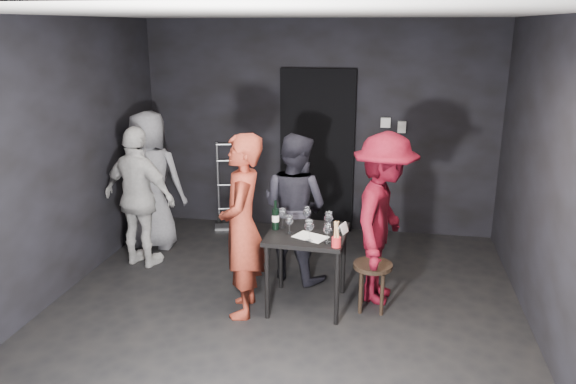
% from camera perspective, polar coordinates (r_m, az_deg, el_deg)
% --- Properties ---
extents(floor, '(4.50, 5.00, 0.02)m').
position_cam_1_polar(floor, '(5.35, -0.79, -12.62)').
color(floor, black).
rests_on(floor, ground).
extents(ceiling, '(4.50, 5.00, 0.02)m').
position_cam_1_polar(ceiling, '(4.67, -0.93, 17.69)').
color(ceiling, silver).
rests_on(ceiling, ground).
extents(wall_back, '(4.50, 0.04, 2.70)m').
position_cam_1_polar(wall_back, '(7.25, 3.09, 6.55)').
color(wall_back, black).
rests_on(wall_back, ground).
extents(wall_front, '(4.50, 0.04, 2.70)m').
position_cam_1_polar(wall_front, '(2.60, -12.11, -12.80)').
color(wall_front, black).
rests_on(wall_front, ground).
extents(wall_left, '(0.04, 5.00, 2.70)m').
position_cam_1_polar(wall_left, '(5.71, -23.58, 2.44)').
color(wall_left, black).
rests_on(wall_left, ground).
extents(wall_right, '(0.04, 5.00, 2.70)m').
position_cam_1_polar(wall_right, '(4.93, 25.74, 0.08)').
color(wall_right, black).
rests_on(wall_right, ground).
extents(doorway, '(0.95, 0.10, 2.10)m').
position_cam_1_polar(doorway, '(7.25, 2.99, 4.13)').
color(doorway, black).
rests_on(doorway, ground).
extents(wallbox_upper, '(0.12, 0.06, 0.12)m').
position_cam_1_polar(wallbox_upper, '(7.12, 9.89, 6.97)').
color(wallbox_upper, '#B7B7B2').
rests_on(wallbox_upper, wall_back).
extents(wallbox_lower, '(0.10, 0.06, 0.14)m').
position_cam_1_polar(wallbox_lower, '(7.13, 11.49, 6.49)').
color(wallbox_lower, '#B7B7B2').
rests_on(wallbox_lower, wall_back).
extents(hand_truck, '(0.38, 0.33, 1.14)m').
position_cam_1_polar(hand_truck, '(7.59, -5.86, -1.94)').
color(hand_truck, '#B2B2B7').
rests_on(hand_truck, floor).
extents(tasting_table, '(0.72, 0.72, 0.75)m').
position_cam_1_polar(tasting_table, '(5.30, 1.96, -5.11)').
color(tasting_table, black).
rests_on(tasting_table, floor).
extents(stool, '(0.37, 0.37, 0.47)m').
position_cam_1_polar(stool, '(5.38, 8.58, -8.08)').
color(stool, '#322114').
rests_on(stool, floor).
extents(server_red, '(0.57, 0.78, 1.95)m').
position_cam_1_polar(server_red, '(5.08, -4.73, -2.23)').
color(server_red, maroon).
rests_on(server_red, floor).
extents(woman_black, '(0.90, 0.73, 1.63)m').
position_cam_1_polar(woman_black, '(5.86, 0.67, -1.23)').
color(woman_black, black).
rests_on(woman_black, floor).
extents(man_maroon, '(0.76, 1.28, 1.86)m').
position_cam_1_polar(man_maroon, '(5.41, 9.70, -1.75)').
color(man_maroon, maroon).
rests_on(man_maroon, floor).
extents(bystander_cream, '(1.06, 0.71, 1.66)m').
position_cam_1_polar(bystander_cream, '(6.37, -14.89, -0.20)').
color(bystander_cream, silver).
rests_on(bystander_cream, floor).
extents(bystander_grey, '(0.91, 0.50, 1.85)m').
position_cam_1_polar(bystander_grey, '(6.85, -13.85, 1.87)').
color(bystander_grey, slate).
rests_on(bystander_grey, floor).
extents(tasting_mat, '(0.35, 0.30, 0.00)m').
position_cam_1_polar(tasting_mat, '(5.15, 2.29, -4.57)').
color(tasting_mat, white).
rests_on(tasting_mat, tasting_table).
extents(wine_glass_a, '(0.07, 0.07, 0.19)m').
position_cam_1_polar(wine_glass_a, '(5.21, 0.14, -3.21)').
color(wine_glass_a, white).
rests_on(wine_glass_a, tasting_table).
extents(wine_glass_b, '(0.10, 0.10, 0.21)m').
position_cam_1_polar(wine_glass_b, '(5.35, -0.56, -2.56)').
color(wine_glass_b, white).
rests_on(wine_glass_b, tasting_table).
extents(wine_glass_c, '(0.10, 0.10, 0.20)m').
position_cam_1_polar(wine_glass_c, '(5.41, 1.92, -2.37)').
color(wine_glass_c, white).
rests_on(wine_glass_c, tasting_table).
extents(wine_glass_d, '(0.10, 0.10, 0.22)m').
position_cam_1_polar(wine_glass_d, '(5.02, 2.17, -3.81)').
color(wine_glass_d, white).
rests_on(wine_glass_d, tasting_table).
extents(wine_glass_e, '(0.10, 0.10, 0.20)m').
position_cam_1_polar(wine_glass_e, '(4.99, 4.02, -4.10)').
color(wine_glass_e, white).
rests_on(wine_glass_e, tasting_table).
extents(wine_glass_f, '(0.09, 0.09, 0.22)m').
position_cam_1_polar(wine_glass_f, '(5.24, 4.14, -2.96)').
color(wine_glass_f, white).
rests_on(wine_glass_f, tasting_table).
extents(wine_bottle, '(0.07, 0.07, 0.28)m').
position_cam_1_polar(wine_bottle, '(5.31, -1.28, -2.68)').
color(wine_bottle, black).
rests_on(wine_bottle, tasting_table).
extents(breadstick_cup, '(0.08, 0.08, 0.25)m').
position_cam_1_polar(breadstick_cup, '(4.90, 4.95, -4.35)').
color(breadstick_cup, red).
rests_on(breadstick_cup, tasting_table).
extents(reserved_card, '(0.12, 0.15, 0.10)m').
position_cam_1_polar(reserved_card, '(5.25, 5.39, -3.68)').
color(reserved_card, white).
rests_on(reserved_card, tasting_table).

